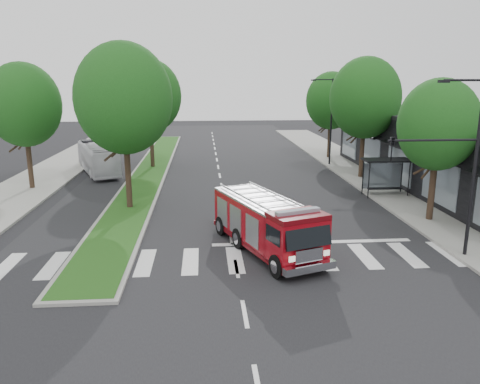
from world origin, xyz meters
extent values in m
plane|color=black|center=(0.00, 0.00, 0.00)|extent=(140.00, 140.00, 0.00)
cube|color=gray|center=(12.50, 10.00, 0.07)|extent=(5.00, 80.00, 0.15)
cube|color=gray|center=(-14.50, 10.00, 0.07)|extent=(5.00, 80.00, 0.15)
cube|color=gray|center=(-6.00, 18.00, 0.07)|extent=(3.00, 50.00, 0.14)
cube|color=#174513|center=(-6.00, 18.00, 0.14)|extent=(2.60, 49.50, 0.02)
cube|color=black|center=(17.00, 10.00, 2.50)|extent=(8.00, 30.00, 5.00)
cylinder|color=black|center=(9.80, 7.40, 1.25)|extent=(0.08, 0.08, 2.50)
cylinder|color=black|center=(12.60, 7.40, 1.25)|extent=(0.08, 0.08, 2.50)
cylinder|color=black|center=(9.80, 8.60, 1.25)|extent=(0.08, 0.08, 2.50)
cylinder|color=black|center=(12.60, 8.60, 1.25)|extent=(0.08, 0.08, 2.50)
cube|color=black|center=(11.20, 8.00, 2.55)|extent=(3.20, 1.60, 0.12)
cube|color=#8C99A5|center=(11.20, 8.70, 1.30)|extent=(2.80, 0.04, 1.80)
cube|color=black|center=(11.20, 8.00, 0.55)|extent=(2.40, 0.40, 0.08)
cylinder|color=black|center=(11.50, 2.00, 1.87)|extent=(0.36, 0.36, 3.74)
ellipsoid|color=#10370F|center=(11.50, 2.00, 5.53)|extent=(4.40, 4.40, 5.06)
cylinder|color=black|center=(11.50, 14.00, 2.20)|extent=(0.36, 0.36, 4.40)
ellipsoid|color=#10370F|center=(11.50, 14.00, 6.50)|extent=(5.60, 5.60, 6.44)
cylinder|color=black|center=(11.50, 24.00, 1.98)|extent=(0.36, 0.36, 3.96)
ellipsoid|color=#10370F|center=(11.50, 24.00, 5.85)|extent=(5.00, 5.00, 5.75)
cylinder|color=black|center=(-6.00, 6.00, 2.31)|extent=(0.36, 0.36, 4.62)
ellipsoid|color=#10370F|center=(-6.00, 6.00, 6.83)|extent=(5.80, 5.80, 6.67)
cylinder|color=black|center=(-6.00, 20.00, 2.20)|extent=(0.36, 0.36, 4.40)
ellipsoid|color=#10370F|center=(-6.00, 20.00, 6.50)|extent=(5.60, 5.60, 6.44)
cylinder|color=black|center=(-14.00, 12.00, 2.09)|extent=(0.36, 0.36, 4.18)
ellipsoid|color=#10370F|center=(-14.00, 12.00, 6.17)|extent=(5.20, 5.20, 5.98)
cylinder|color=black|center=(10.50, -3.50, 4.00)|extent=(0.16, 0.16, 8.00)
cylinder|color=black|center=(9.60, -3.50, 7.90)|extent=(1.80, 0.10, 0.10)
cube|color=black|center=(8.70, -3.50, 7.85)|extent=(0.45, 0.20, 0.12)
cylinder|color=black|center=(8.50, -3.50, 5.40)|extent=(4.00, 0.10, 0.10)
imported|color=black|center=(6.70, -3.50, 5.00)|extent=(0.18, 0.22, 1.10)
cylinder|color=black|center=(10.50, 20.00, 4.00)|extent=(0.16, 0.16, 8.00)
cylinder|color=black|center=(9.60, 20.00, 7.90)|extent=(1.80, 0.10, 0.10)
cube|color=black|center=(8.70, 20.00, 7.85)|extent=(0.45, 0.20, 0.12)
cube|color=#55040A|center=(1.53, -1.83, 0.45)|extent=(4.76, 7.95, 0.23)
cube|color=maroon|center=(1.28, -1.15, 1.41)|extent=(4.13, 6.24, 1.82)
cube|color=maroon|center=(2.50, -4.47, 1.41)|extent=(2.69, 2.32, 1.91)
cube|color=#B2B2B7|center=(1.28, -1.15, 2.36)|extent=(4.13, 6.24, 0.11)
cylinder|color=#B2B2B7|center=(0.51, -1.43, 2.54)|extent=(1.96, 5.15, 0.09)
cylinder|color=#B2B2B7|center=(2.05, -0.87, 2.54)|extent=(1.96, 5.15, 0.09)
cube|color=silver|center=(2.86, -5.45, 0.55)|extent=(2.33, 1.11, 0.32)
cube|color=#8C99A5|center=(2.50, -4.47, 2.63)|extent=(1.99, 0.99, 0.16)
cylinder|color=black|center=(1.61, -5.09, 0.50)|extent=(0.64, 1.05, 1.00)
cylinder|color=black|center=(3.57, -4.37, 0.50)|extent=(0.64, 1.05, 1.00)
cylinder|color=black|center=(0.30, -1.51, 0.50)|extent=(0.64, 1.05, 1.00)
cylinder|color=black|center=(2.26, -0.79, 0.50)|extent=(0.64, 1.05, 1.00)
cylinder|color=black|center=(-0.45, 0.54, 0.50)|extent=(0.64, 1.05, 1.00)
cylinder|color=black|center=(1.51, 1.26, 0.50)|extent=(0.64, 1.05, 1.00)
imported|color=silver|center=(-10.48, 18.17, 1.29)|extent=(5.36, 9.42, 2.58)
camera|label=1|loc=(-1.32, -22.74, 7.94)|focal=35.00mm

